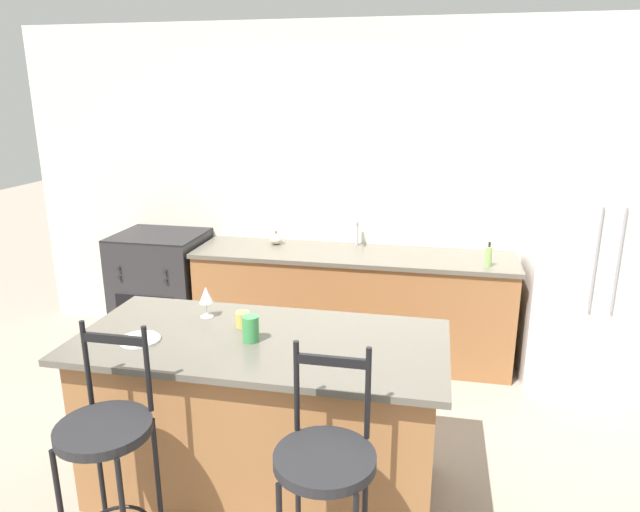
# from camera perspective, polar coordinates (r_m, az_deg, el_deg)

# --- Properties ---
(ground_plane) EXTENTS (18.00, 18.00, 0.00)m
(ground_plane) POSITION_cam_1_polar(r_m,az_deg,el_deg) (4.61, 2.43, -11.61)
(ground_plane) COLOR gray
(wall_back) EXTENTS (6.00, 0.07, 2.70)m
(wall_back) POSITION_cam_1_polar(r_m,az_deg,el_deg) (4.85, 3.97, 6.64)
(wall_back) COLOR beige
(wall_back) RESTS_ON ground_plane
(back_counter) EXTENTS (2.59, 0.69, 0.89)m
(back_counter) POSITION_cam_1_polar(r_m,az_deg,el_deg) (4.77, 3.23, -4.74)
(back_counter) COLOR #936038
(back_counter) RESTS_ON ground_plane
(sink_faucet) EXTENTS (0.02, 0.13, 0.22)m
(sink_faucet) POSITION_cam_1_polar(r_m,az_deg,el_deg) (4.79, 3.70, 2.63)
(sink_faucet) COLOR #ADAFB5
(sink_faucet) RESTS_ON back_counter
(kitchen_island) EXTENTS (1.94, 0.91, 0.91)m
(kitchen_island) POSITION_cam_1_polar(r_m,az_deg,el_deg) (3.23, -5.74, -15.49)
(kitchen_island) COLOR #936038
(kitchen_island) RESTS_ON ground_plane
(refrigerator) EXTENTS (0.90, 0.74, 1.92)m
(refrigerator) POSITION_cam_1_polar(r_m,az_deg,el_deg) (4.67, 25.53, -0.23)
(refrigerator) COLOR white
(refrigerator) RESTS_ON ground_plane
(oven_range) EXTENTS (0.74, 0.67, 0.97)m
(oven_range) POSITION_cam_1_polar(r_m,az_deg,el_deg) (5.24, -15.42, -2.98)
(oven_range) COLOR #28282B
(oven_range) RESTS_ON ground_plane
(bar_stool_near) EXTENTS (0.41, 0.41, 1.18)m
(bar_stool_near) POSITION_cam_1_polar(r_m,az_deg,el_deg) (2.79, -20.48, -17.89)
(bar_stool_near) COLOR black
(bar_stool_near) RESTS_ON ground_plane
(bar_stool_far) EXTENTS (0.41, 0.41, 1.18)m
(bar_stool_far) POSITION_cam_1_polar(r_m,az_deg,el_deg) (2.46, 0.51, -21.82)
(bar_stool_far) COLOR black
(bar_stool_far) RESTS_ON ground_plane
(dinner_plate) EXTENTS (0.21, 0.21, 0.02)m
(dinner_plate) POSITION_cam_1_polar(r_m,az_deg,el_deg) (3.11, -17.57, -7.95)
(dinner_plate) COLOR white
(dinner_plate) RESTS_ON kitchen_island
(wine_glass) EXTENTS (0.08, 0.08, 0.18)m
(wine_glass) POSITION_cam_1_polar(r_m,az_deg,el_deg) (3.29, -11.33, -3.92)
(wine_glass) COLOR white
(wine_glass) RESTS_ON kitchen_island
(coffee_mug) EXTENTS (0.11, 0.08, 0.09)m
(coffee_mug) POSITION_cam_1_polar(r_m,az_deg,el_deg) (3.16, -7.69, -6.30)
(coffee_mug) COLOR #C1B251
(coffee_mug) RESTS_ON kitchen_island
(tumbler_cup) EXTENTS (0.08, 0.08, 0.14)m
(tumbler_cup) POSITION_cam_1_polar(r_m,az_deg,el_deg) (2.97, -6.94, -7.24)
(tumbler_cup) COLOR #3D934C
(tumbler_cup) RESTS_ON kitchen_island
(pumpkin_decoration) EXTENTS (0.12, 0.12, 0.11)m
(pumpkin_decoration) POSITION_cam_1_polar(r_m,az_deg,el_deg) (4.87, -4.41, 1.72)
(pumpkin_decoration) COLOR beige
(pumpkin_decoration) RESTS_ON back_counter
(soap_bottle) EXTENTS (0.05, 0.05, 0.19)m
(soap_bottle) POSITION_cam_1_polar(r_m,az_deg,el_deg) (4.41, 16.50, -0.03)
(soap_bottle) COLOR #89B260
(soap_bottle) RESTS_ON back_counter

